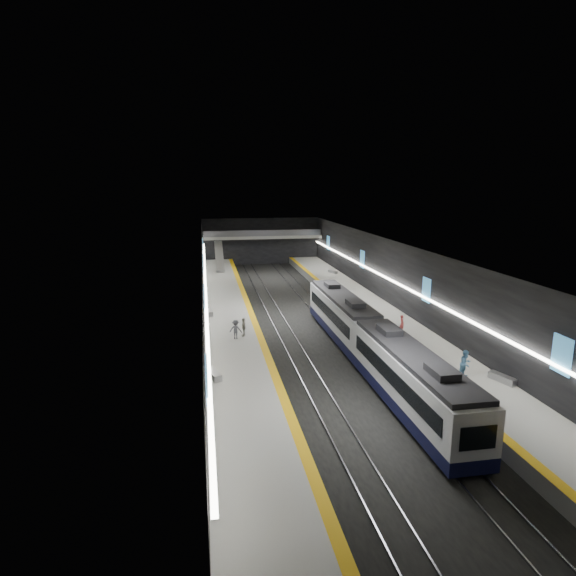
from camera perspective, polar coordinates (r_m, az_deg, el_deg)
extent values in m
plane|color=black|center=(50.62, 1.57, -3.67)|extent=(70.00, 70.00, 0.00)
cube|color=beige|center=(49.01, 1.62, 5.35)|extent=(20.00, 70.00, 0.04)
cube|color=black|center=(48.68, -10.02, 0.34)|extent=(0.04, 70.00, 8.00)
cube|color=black|center=(52.56, 12.34, 1.14)|extent=(0.04, 70.00, 8.00)
cube|color=black|center=(83.82, -3.24, 5.55)|extent=(20.00, 0.04, 8.00)
cube|color=black|center=(18.90, 25.06, -21.01)|extent=(20.00, 0.04, 8.00)
cube|color=slate|center=(49.58, -6.97, -3.51)|extent=(5.00, 70.00, 1.00)
cube|color=#ABABA6|center=(49.44, -6.98, -2.94)|extent=(5.00, 70.00, 0.02)
cube|color=yellow|center=(49.59, -4.44, -2.82)|extent=(0.60, 70.00, 0.02)
cube|color=slate|center=(52.46, 9.63, -2.70)|extent=(5.00, 70.00, 1.00)
cube|color=#ABABA6|center=(52.34, 9.65, -2.16)|extent=(5.00, 70.00, 0.02)
cube|color=yellow|center=(51.65, 7.35, -2.27)|extent=(0.60, 70.00, 0.02)
cube|color=gray|center=(50.08, -2.05, -3.78)|extent=(0.08, 70.00, 0.12)
cube|color=gray|center=(50.29, -0.42, -3.70)|extent=(0.08, 70.00, 0.12)
cube|color=gray|center=(50.98, 3.53, -3.50)|extent=(0.08, 70.00, 0.12)
cube|color=gray|center=(51.33, 5.10, -3.42)|extent=(0.08, 70.00, 0.12)
cube|color=#0E1033|center=(31.78, 14.18, -12.72)|extent=(2.65, 15.00, 0.80)
cube|color=white|center=(31.12, 14.34, -9.96)|extent=(2.65, 15.00, 2.50)
cube|color=black|center=(30.62, 14.49, -7.54)|extent=(2.44, 14.25, 0.30)
cube|color=black|center=(31.10, 14.35, -9.88)|extent=(2.69, 13.20, 1.00)
cube|color=black|center=(25.18, 21.61, -16.22)|extent=(1.85, 0.05, 1.20)
cube|color=#0E1033|center=(44.91, 6.39, -4.86)|extent=(2.65, 15.00, 0.80)
cube|color=white|center=(44.45, 6.44, -2.83)|extent=(2.65, 15.00, 2.50)
cube|color=black|center=(44.10, 6.49, -1.07)|extent=(2.44, 14.25, 0.30)
cube|color=black|center=(44.44, 6.44, -2.77)|extent=(2.69, 13.20, 1.00)
cube|color=black|center=(37.63, 9.68, -5.86)|extent=(1.85, 0.05, 1.20)
cube|color=#4392C9|center=(24.57, -9.62, -10.64)|extent=(0.10, 1.50, 2.20)
cube|color=#4392C9|center=(40.77, -9.88, -1.29)|extent=(0.10, 1.50, 2.20)
cube|color=#4392C9|center=(58.42, -10.00, 2.85)|extent=(0.10, 1.50, 2.20)
cube|color=#4392C9|center=(75.24, -10.06, 4.97)|extent=(0.10, 1.50, 2.20)
cube|color=#4392C9|center=(31.52, 29.70, -6.91)|extent=(0.10, 1.50, 2.20)
cube|color=#4392C9|center=(45.30, 16.08, -0.22)|extent=(0.10, 1.50, 2.20)
cube|color=#4392C9|center=(61.66, 8.79, 3.40)|extent=(0.10, 1.50, 2.20)
cube|color=#4392C9|center=(77.79, 4.78, 5.36)|extent=(0.10, 1.50, 2.20)
cube|color=white|center=(48.72, -9.77, 0.12)|extent=(0.25, 68.60, 0.12)
cube|color=white|center=(52.52, 12.13, 0.92)|extent=(0.25, 68.60, 0.12)
cube|color=gray|center=(81.73, -3.08, 6.08)|extent=(20.00, 3.00, 0.50)
cube|color=#47474C|center=(80.22, -2.96, 6.50)|extent=(19.60, 0.08, 1.00)
cube|color=#99999E|center=(74.51, -8.14, 3.73)|extent=(1.20, 7.50, 3.92)
cube|color=#99999E|center=(33.66, -8.85, -10.10)|extent=(1.16, 2.00, 0.47)
cube|color=#99999E|center=(49.13, -9.31, -2.84)|extent=(0.73, 1.98, 0.47)
cube|color=#99999E|center=(35.64, 24.06, -9.77)|extent=(1.12, 2.03, 0.48)
cube|color=#99999E|center=(70.66, 5.33, 1.93)|extent=(1.09, 1.78, 0.42)
imported|color=#D54F50|center=(43.62, 13.34, -4.19)|extent=(0.42, 0.61, 1.63)
imported|color=teal|center=(35.27, 20.29, -8.43)|extent=(1.14, 1.04, 1.91)
imported|color=beige|center=(41.82, -5.29, -4.63)|extent=(0.49, 0.98, 1.62)
imported|color=#43444B|center=(41.12, -6.22, -4.92)|extent=(1.21, 0.91, 1.66)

